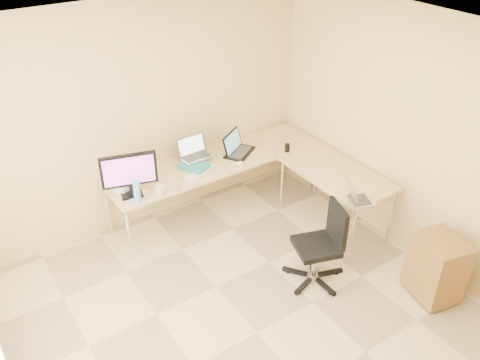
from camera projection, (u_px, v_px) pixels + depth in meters
floor at (257, 333)px, 4.64m from camera, size 4.50×4.50×0.00m
ceiling at (265, 57)px, 3.27m from camera, size 4.50×4.50×0.00m
wall_back at (140, 118)px, 5.54m from camera, size 4.50×0.00×4.50m
wall_right at (433, 148)px, 4.95m from camera, size 0.00×4.50×4.50m
desk_main at (217, 186)px, 6.09m from camera, size 2.65×0.70×0.73m
desk_return at (334, 199)px, 5.85m from camera, size 0.70×1.30×0.73m
monitor at (129, 175)px, 5.14m from camera, size 0.60×0.34×0.49m
book_stack at (194, 166)px, 5.72m from camera, size 0.33×0.38×0.05m
laptop_center at (195, 148)px, 5.78m from camera, size 0.39×0.30×0.24m
laptop_black at (240, 144)px, 5.98m from camera, size 0.50×0.47×0.26m
keyboard at (200, 172)px, 5.65m from camera, size 0.43×0.28×0.02m
mouse at (239, 163)px, 5.80m from camera, size 0.12×0.09×0.04m
mug at (160, 191)px, 5.25m from camera, size 0.14×0.14×0.10m
cd_stack at (176, 188)px, 5.36m from camera, size 0.16×0.16×0.03m
water_bottle at (137, 192)px, 5.09m from camera, size 0.09×0.09×0.25m
papers at (129, 191)px, 5.32m from camera, size 0.31×0.37×0.01m
white_box at (126, 185)px, 5.36m from camera, size 0.25×0.21×0.08m
desk_fan at (118, 170)px, 5.44m from camera, size 0.26×0.26×0.27m
black_cup at (287, 148)px, 6.05m from camera, size 0.07×0.07×0.10m
laptop_return at (361, 193)px, 5.12m from camera, size 0.39×0.35×0.21m
office_chair at (317, 241)px, 4.99m from camera, size 0.67×0.67×0.89m
cabinet at (436, 267)px, 4.86m from camera, size 0.47×0.54×0.65m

